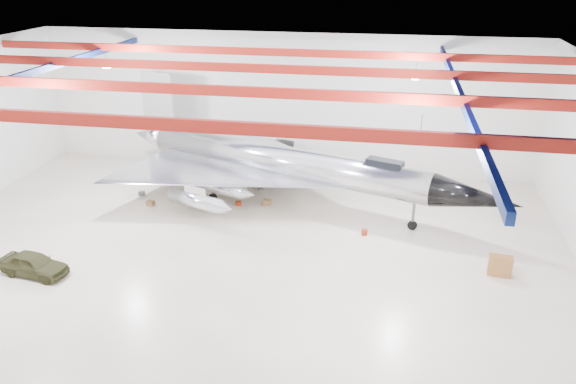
# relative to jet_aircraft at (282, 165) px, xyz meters

# --- Properties ---
(floor) EXTENTS (40.00, 40.00, 0.00)m
(floor) POSITION_rel_jet_aircraft_xyz_m (-1.39, -8.07, -2.69)
(floor) COLOR #C0B198
(floor) RESTS_ON ground
(wall_back) EXTENTS (40.00, 0.00, 40.00)m
(wall_back) POSITION_rel_jet_aircraft_xyz_m (-1.39, 6.93, 2.81)
(wall_back) COLOR silver
(wall_back) RESTS_ON floor
(ceiling) EXTENTS (40.00, 40.00, 0.00)m
(ceiling) POSITION_rel_jet_aircraft_xyz_m (-1.39, -8.07, 8.31)
(ceiling) COLOR #0A0F38
(ceiling) RESTS_ON wall_back
(ceiling_structure) EXTENTS (39.50, 29.50, 1.08)m
(ceiling_structure) POSITION_rel_jet_aircraft_xyz_m (-1.39, -8.07, 7.63)
(ceiling_structure) COLOR maroon
(ceiling_structure) RESTS_ON ceiling
(jet_aircraft) EXTENTS (29.15, 21.78, 8.21)m
(jet_aircraft) POSITION_rel_jet_aircraft_xyz_m (0.00, 0.00, 0.00)
(jet_aircraft) COLOR silver
(jet_aircraft) RESTS_ON floor
(jeep) EXTENTS (4.06, 2.07, 1.32)m
(jeep) POSITION_rel_jet_aircraft_xyz_m (-11.41, -12.78, -2.03)
(jeep) COLOR #303118
(jeep) RESTS_ON floor
(desk) EXTENTS (1.34, 0.79, 1.16)m
(desk) POSITION_rel_jet_aircraft_xyz_m (13.87, -7.95, -2.11)
(desk) COLOR brown
(desk) RESTS_ON floor
(crate_ply) EXTENTS (0.56, 0.47, 0.35)m
(crate_ply) POSITION_rel_jet_aircraft_xyz_m (-9.01, -2.72, -2.52)
(crate_ply) COLOR olive
(crate_ply) RESTS_ON floor
(toolbox_red) EXTENTS (0.51, 0.46, 0.30)m
(toolbox_red) POSITION_rel_jet_aircraft_xyz_m (-2.88, -1.52, -2.54)
(toolbox_red) COLOR maroon
(toolbox_red) RESTS_ON floor
(parts_bin) EXTENTS (0.56, 0.46, 0.38)m
(parts_bin) POSITION_rel_jet_aircraft_xyz_m (-0.91, -1.05, -2.50)
(parts_bin) COLOR olive
(parts_bin) RESTS_ON floor
(crate_small) EXTENTS (0.49, 0.43, 0.30)m
(crate_small) POSITION_rel_jet_aircraft_xyz_m (-10.41, -1.12, -2.54)
(crate_small) COLOR #59595B
(crate_small) RESTS_ON floor
(tool_chest) EXTENTS (0.51, 0.51, 0.35)m
(tool_chest) POSITION_rel_jet_aircraft_xyz_m (6.22, -4.45, -2.52)
(tool_chest) COLOR maroon
(tool_chest) RESTS_ON floor
(spares_box) EXTENTS (0.56, 0.56, 0.41)m
(spares_box) POSITION_rel_jet_aircraft_xyz_m (-1.97, 1.70, -2.49)
(spares_box) COLOR #59595B
(spares_box) RESTS_ON floor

